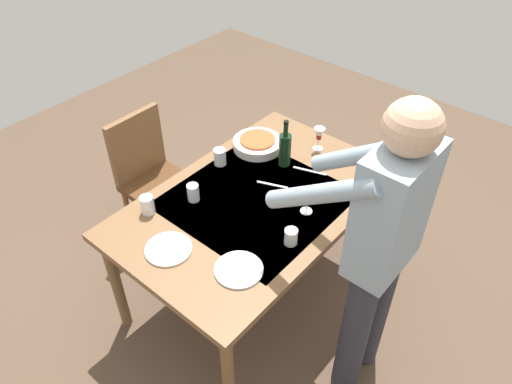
# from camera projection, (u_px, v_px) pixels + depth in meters

# --- Properties ---
(ground_plane) EXTENTS (6.00, 6.00, 0.00)m
(ground_plane) POSITION_uv_depth(u_px,v_px,m) (256.00, 287.00, 3.14)
(ground_plane) COLOR brown
(dining_table) EXTENTS (1.54, 0.99, 0.76)m
(dining_table) POSITION_uv_depth(u_px,v_px,m) (256.00, 209.00, 2.70)
(dining_table) COLOR brown
(dining_table) RESTS_ON ground_plane
(chair_near) EXTENTS (0.40, 0.40, 0.91)m
(chair_near) POSITION_uv_depth(u_px,v_px,m) (150.00, 172.00, 3.20)
(chair_near) COLOR #523019
(chair_near) RESTS_ON ground_plane
(person_server) EXTENTS (0.42, 0.61, 1.69)m
(person_server) POSITION_uv_depth(u_px,v_px,m) (379.00, 246.00, 2.11)
(person_server) COLOR #2D2D38
(person_server) RESTS_ON ground_plane
(wine_bottle) EXTENTS (0.07, 0.07, 0.30)m
(wine_bottle) POSITION_uv_depth(u_px,v_px,m) (285.00, 149.00, 2.82)
(wine_bottle) COLOR black
(wine_bottle) RESTS_ON dining_table
(wine_glass_left) EXTENTS (0.07, 0.07, 0.15)m
(wine_glass_left) POSITION_uv_depth(u_px,v_px,m) (308.00, 197.00, 2.51)
(wine_glass_left) COLOR white
(wine_glass_left) RESTS_ON dining_table
(wine_glass_right) EXTENTS (0.07, 0.07, 0.15)m
(wine_glass_right) POSITION_uv_depth(u_px,v_px,m) (319.00, 135.00, 2.93)
(wine_glass_right) COLOR white
(wine_glass_right) RESTS_ON dining_table
(water_cup_near_left) EXTENTS (0.07, 0.07, 0.10)m
(water_cup_near_left) POSITION_uv_depth(u_px,v_px,m) (220.00, 157.00, 2.86)
(water_cup_near_left) COLOR silver
(water_cup_near_left) RESTS_ON dining_table
(water_cup_near_right) EXTENTS (0.07, 0.07, 0.10)m
(water_cup_near_right) POSITION_uv_depth(u_px,v_px,m) (147.00, 205.00, 2.54)
(water_cup_near_right) COLOR silver
(water_cup_near_right) RESTS_ON dining_table
(water_cup_far_left) EXTENTS (0.07, 0.07, 0.09)m
(water_cup_far_left) POSITION_uv_depth(u_px,v_px,m) (291.00, 237.00, 2.37)
(water_cup_far_left) COLOR silver
(water_cup_far_left) RESTS_ON dining_table
(water_cup_far_right) EXTENTS (0.07, 0.07, 0.10)m
(water_cup_far_right) POSITION_uv_depth(u_px,v_px,m) (193.00, 193.00, 2.62)
(water_cup_far_right) COLOR silver
(water_cup_far_right) RESTS_ON dining_table
(serving_bowl_pasta) EXTENTS (0.30, 0.30, 0.07)m
(serving_bowl_pasta) POSITION_uv_depth(u_px,v_px,m) (257.00, 143.00, 2.99)
(serving_bowl_pasta) COLOR silver
(serving_bowl_pasta) RESTS_ON dining_table
(dinner_plate_near) EXTENTS (0.23, 0.23, 0.01)m
(dinner_plate_near) POSITION_uv_depth(u_px,v_px,m) (239.00, 270.00, 2.26)
(dinner_plate_near) COLOR silver
(dinner_plate_near) RESTS_ON dining_table
(dinner_plate_far) EXTENTS (0.23, 0.23, 0.01)m
(dinner_plate_far) POSITION_uv_depth(u_px,v_px,m) (168.00, 249.00, 2.36)
(dinner_plate_far) COLOR silver
(dinner_plate_far) RESTS_ON dining_table
(table_knife) EXTENTS (0.08, 0.19, 0.00)m
(table_knife) POSITION_uv_depth(u_px,v_px,m) (310.00, 171.00, 2.83)
(table_knife) COLOR silver
(table_knife) RESTS_ON dining_table
(table_fork) EXTENTS (0.08, 0.17, 0.00)m
(table_fork) POSITION_uv_depth(u_px,v_px,m) (272.00, 185.00, 2.74)
(table_fork) COLOR silver
(table_fork) RESTS_ON dining_table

